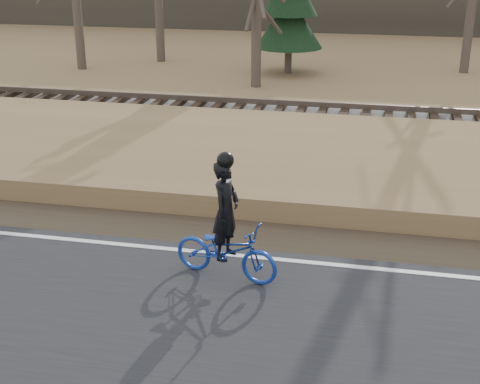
# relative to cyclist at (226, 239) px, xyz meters

# --- Properties ---
(ground) EXTENTS (120.00, 120.00, 0.00)m
(ground) POSITION_rel_cyclist_xyz_m (1.25, 0.55, -0.71)
(ground) COLOR olive
(ground) RESTS_ON ground
(road) EXTENTS (120.00, 6.00, 0.06)m
(road) POSITION_rel_cyclist_xyz_m (1.25, -1.95, -0.68)
(road) COLOR black
(road) RESTS_ON ground
(edge_line) EXTENTS (120.00, 0.12, 0.01)m
(edge_line) POSITION_rel_cyclist_xyz_m (1.25, 0.75, -0.65)
(edge_line) COLOR silver
(edge_line) RESTS_ON road
(shoulder) EXTENTS (120.00, 1.60, 0.04)m
(shoulder) POSITION_rel_cyclist_xyz_m (1.25, 1.75, -0.69)
(shoulder) COLOR #473A2B
(shoulder) RESTS_ON ground
(embankment) EXTENTS (120.00, 5.00, 0.44)m
(embankment) POSITION_rel_cyclist_xyz_m (1.25, 4.75, -0.49)
(embankment) COLOR olive
(embankment) RESTS_ON ground
(ballast) EXTENTS (120.00, 3.00, 0.45)m
(ballast) POSITION_rel_cyclist_xyz_m (1.25, 8.55, -0.49)
(ballast) COLOR slate
(ballast) RESTS_ON ground
(railroad) EXTENTS (120.00, 2.40, 0.29)m
(railroad) POSITION_rel_cyclist_xyz_m (1.25, 8.55, -0.18)
(railroad) COLOR black
(railroad) RESTS_ON ballast
(cyclist) EXTENTS (1.82, 0.98, 2.07)m
(cyclist) POSITION_rel_cyclist_xyz_m (0.00, 0.00, 0.00)
(cyclist) COLOR #163699
(cyclist) RESTS_ON road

